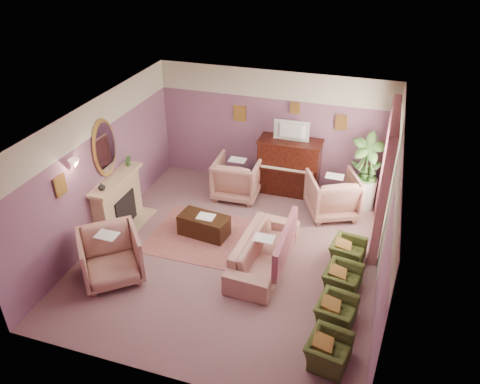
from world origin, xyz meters
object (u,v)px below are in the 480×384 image
(television, at_px, (291,130))
(olive_chair_b, at_px, (336,309))
(coffee_table, at_px, (204,225))
(olive_chair_d, at_px, (348,249))
(floral_armchair_left, at_px, (237,176))
(floral_armchair_front, at_px, (110,254))
(olive_chair_c, at_px, (343,276))
(piano, at_px, (289,167))
(floral_armchair_right, at_px, (333,193))
(sofa, at_px, (264,246))
(olive_chair_a, at_px, (329,347))
(side_table, at_px, (363,193))

(television, relative_size, olive_chair_b, 1.18)
(television, xyz_separation_m, coffee_table, (-1.26, -2.21, -1.38))
(olive_chair_d, bearing_deg, television, 127.04)
(floral_armchair_left, distance_m, floral_armchair_front, 3.67)
(olive_chair_c, bearing_deg, floral_armchair_left, 137.61)
(piano, height_order, floral_armchair_right, piano)
(sofa, bearing_deg, floral_armchair_right, 65.96)
(floral_armchair_front, relative_size, olive_chair_d, 1.56)
(television, relative_size, olive_chair_a, 1.18)
(floral_armchair_right, relative_size, side_table, 1.51)
(coffee_table, distance_m, sofa, 1.54)
(floral_armchair_front, bearing_deg, sofa, 25.06)
(olive_chair_a, bearing_deg, coffee_table, 140.08)
(floral_armchair_right, relative_size, olive_chair_c, 1.56)
(piano, relative_size, television, 1.75)
(floral_armchair_left, bearing_deg, piano, 27.23)
(olive_chair_b, bearing_deg, olive_chair_d, 90.00)
(olive_chair_b, xyz_separation_m, olive_chair_c, (0.00, 0.82, 0.00))
(floral_armchair_right, height_order, floral_armchair_front, same)
(floral_armchair_front, bearing_deg, olive_chair_d, 23.67)
(olive_chair_a, bearing_deg, television, 109.58)
(coffee_table, distance_m, olive_chair_b, 3.33)
(olive_chair_a, distance_m, side_table, 4.57)
(coffee_table, height_order, floral_armchair_right, floral_armchair_right)
(olive_chair_a, relative_size, side_table, 0.97)
(piano, xyz_separation_m, olive_chair_d, (1.65, -2.24, -0.36))
(piano, bearing_deg, olive_chair_c, -61.62)
(olive_chair_a, bearing_deg, side_table, 88.74)
(television, relative_size, olive_chair_d, 1.18)
(piano, distance_m, sofa, 2.84)
(television, bearing_deg, floral_armchair_left, -154.89)
(olive_chair_b, bearing_deg, floral_armchair_right, 99.39)
(piano, relative_size, olive_chair_a, 2.07)
(piano, distance_m, television, 0.95)
(sofa, height_order, olive_chair_b, sofa)
(television, height_order, side_table, television)
(floral_armchair_right, bearing_deg, piano, 149.40)
(floral_armchair_front, bearing_deg, coffee_table, 57.70)
(television, relative_size, floral_armchair_left, 0.76)
(olive_chair_a, height_order, side_table, side_table)
(coffee_table, distance_m, olive_chair_a, 3.80)
(olive_chair_a, height_order, olive_chair_c, same)
(olive_chair_c, bearing_deg, coffee_table, 164.69)
(floral_armchair_left, height_order, olive_chair_c, floral_armchair_left)
(floral_armchair_front, xyz_separation_m, olive_chair_d, (4.01, 1.76, -0.23))
(floral_armchair_left, xyz_separation_m, floral_armchair_front, (-1.27, -3.44, 0.00))
(olive_chair_c, xyz_separation_m, olive_chair_d, (0.00, 0.82, 0.00))
(sofa, relative_size, olive_chair_c, 3.15)
(floral_armchair_right, relative_size, olive_chair_b, 1.56)
(television, distance_m, olive_chair_b, 4.37)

